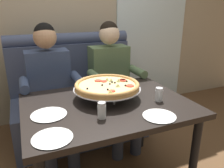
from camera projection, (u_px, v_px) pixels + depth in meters
back_wall_with_window at (62, 8)px, 2.70m from camera, size 6.00×0.12×2.80m
window_panel at (153, 8)px, 3.09m from camera, size 1.10×0.02×2.80m
booth_bench at (78, 100)px, 2.52m from camera, size 1.40×0.78×1.13m
dining_table at (107, 114)px, 1.65m from camera, size 1.19×0.89×0.74m
diner_left at (51, 85)px, 2.08m from camera, size 0.54×0.64×1.27m
diner_right at (113, 77)px, 2.31m from camera, size 0.54×0.64×1.27m
pizza at (107, 86)px, 1.68m from camera, size 0.51×0.51×0.13m
shaker_pepper_flakes at (159, 95)px, 1.64m from camera, size 0.06×0.06×0.10m
shaker_parmesan at (102, 111)px, 1.38m from camera, size 0.05×0.05×0.11m
plate_near_left at (159, 115)px, 1.41m from camera, size 0.21×0.21×0.02m
plate_near_right at (52, 137)px, 1.17m from camera, size 0.22×0.22×0.02m
plate_far_side at (49, 114)px, 1.43m from camera, size 0.23×0.23×0.02m
patio_chair at (125, 61)px, 3.87m from camera, size 0.42×0.43×0.86m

